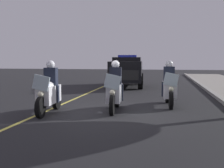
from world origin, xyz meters
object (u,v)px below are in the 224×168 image
Objects in this scene: police_motorcycle_trailing at (169,87)px; police_suv at (127,70)px; police_motorcycle_lead_left at (49,92)px; police_motorcycle_lead_right at (115,91)px.

police_motorcycle_trailing is 7.58m from police_suv.
police_motorcycle_lead_left is 4.43m from police_motorcycle_trailing.
police_motorcycle_lead_left is 0.43× the size of police_suv.
police_motorcycle_trailing is at bearing 127.42° from police_motorcycle_lead_right.
police_motorcycle_lead_left is 1.00× the size of police_motorcycle_trailing.
police_motorcycle_lead_right is at bearing 111.70° from police_motorcycle_lead_left.
police_suv is at bearing -159.98° from police_motorcycle_trailing.
police_motorcycle_lead_right is (-0.80, 2.02, 0.00)m from police_motorcycle_lead_left.
police_motorcycle_lead_left is 2.17m from police_motorcycle_lead_right.
police_suv is (-9.31, 1.26, 0.37)m from police_motorcycle_lead_left.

